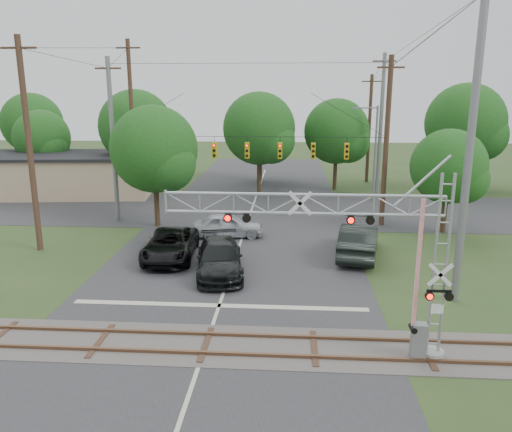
# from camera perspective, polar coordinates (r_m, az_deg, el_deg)

# --- Properties ---
(ground) EXTENTS (160.00, 160.00, 0.00)m
(ground) POSITION_cam_1_polar(r_m,az_deg,el_deg) (17.48, -6.88, -17.60)
(ground) COLOR #2B431F
(ground) RESTS_ON ground
(road_main) EXTENTS (14.00, 90.00, 0.02)m
(road_main) POSITION_cam_1_polar(r_m,az_deg,el_deg) (26.41, -2.85, -6.23)
(road_main) COLOR #2D2D2F
(road_main) RESTS_ON ground
(road_cross) EXTENTS (90.00, 12.00, 0.02)m
(road_cross) POSITION_cam_1_polar(r_m,az_deg,el_deg) (39.78, -0.49, 0.74)
(road_cross) COLOR #2D2D2F
(road_cross) RESTS_ON ground
(railroad_track) EXTENTS (90.00, 3.20, 0.17)m
(railroad_track) POSITION_cam_1_polar(r_m,az_deg,el_deg) (19.17, -5.75, -14.41)
(railroad_track) COLOR #4E4744
(railroad_track) RESTS_ON ground
(crossing_gantry) EXTENTS (9.80, 0.84, 6.59)m
(crossing_gantry) POSITION_cam_1_polar(r_m,az_deg,el_deg) (17.16, 11.29, -3.41)
(crossing_gantry) COLOR gray
(crossing_gantry) RESTS_ON ground
(traffic_signal_span) EXTENTS (19.34, 0.36, 11.50)m
(traffic_signal_span) POSITION_cam_1_polar(r_m,az_deg,el_deg) (34.84, 0.43, 8.24)
(traffic_signal_span) COLOR slate
(traffic_signal_span) RESTS_ON ground
(pickup_black) EXTENTS (2.96, 5.87, 1.59)m
(pickup_black) POSITION_cam_1_polar(r_m,az_deg,el_deg) (28.44, -9.75, -3.25)
(pickup_black) COLOR black
(pickup_black) RESTS_ON ground
(car_dark) EXTENTS (3.14, 5.96, 1.65)m
(car_dark) POSITION_cam_1_polar(r_m,az_deg,el_deg) (25.79, -4.19, -4.84)
(car_dark) COLOR black
(car_dark) RESTS_ON ground
(sedan_silver) EXTENTS (4.73, 2.39, 1.54)m
(sedan_silver) POSITION_cam_1_polar(r_m,az_deg,el_deg) (32.23, -3.21, -1.06)
(sedan_silver) COLOR #AEB1B6
(sedan_silver) RESTS_ON ground
(suv_dark) EXTENTS (3.06, 6.01, 1.89)m
(suv_dark) POSITION_cam_1_polar(r_m,az_deg,el_deg) (28.93, 11.66, -2.74)
(suv_dark) COLOR black
(suv_dark) RESTS_ON ground
(commercial_building) EXTENTS (16.59, 9.77, 3.68)m
(commercial_building) POSITION_cam_1_polar(r_m,az_deg,el_deg) (49.01, -20.82, 4.53)
(commercial_building) COLOR tan
(commercial_building) RESTS_ON ground
(streetlight) EXTENTS (2.15, 0.22, 8.05)m
(streetlight) POSITION_cam_1_polar(r_m,az_deg,el_deg) (43.16, 13.27, 7.46)
(streetlight) COLOR slate
(streetlight) RESTS_ON ground
(utility_poles) EXTENTS (24.77, 30.99, 13.59)m
(utility_poles) POSITION_cam_1_polar(r_m,az_deg,el_deg) (36.96, 2.26, 9.70)
(utility_poles) COLOR #3A231B
(utility_poles) RESTS_ON ground
(treeline) EXTENTS (56.97, 25.59, 9.97)m
(treeline) POSITION_cam_1_polar(r_m,az_deg,el_deg) (45.95, 0.90, 9.75)
(treeline) COLOR #3B2B1A
(treeline) RESTS_ON ground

